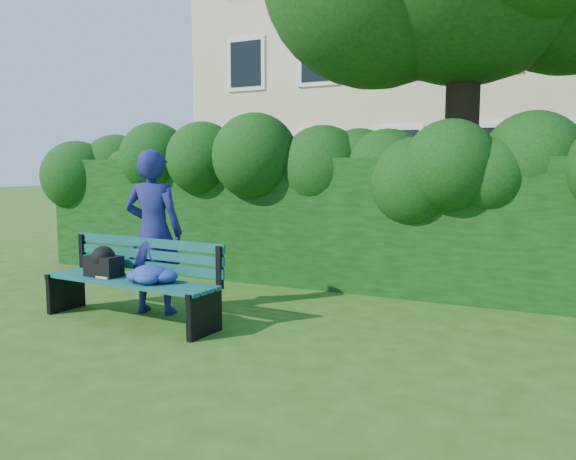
% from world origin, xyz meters
% --- Properties ---
extents(ground, '(80.00, 80.00, 0.00)m').
position_xyz_m(ground, '(0.00, 0.00, 0.00)').
color(ground, '#2D4C15').
rests_on(ground, ground).
extents(apartment_building, '(16.00, 8.08, 12.00)m').
position_xyz_m(apartment_building, '(-0.00, 13.99, 6.00)').
color(apartment_building, '#C7B686').
rests_on(apartment_building, ground).
extents(hedge, '(10.00, 1.00, 1.80)m').
position_xyz_m(hedge, '(0.00, 2.20, 0.90)').
color(hedge, black).
rests_on(hedge, ground).
extents(park_bench, '(2.18, 0.70, 0.89)m').
position_xyz_m(park_bench, '(-1.30, -0.58, 0.50)').
color(park_bench, '#105052').
rests_on(park_bench, ground).
extents(man_reading, '(0.77, 0.59, 1.88)m').
position_xyz_m(man_reading, '(-1.32, -0.19, 0.94)').
color(man_reading, navy).
rests_on(man_reading, ground).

